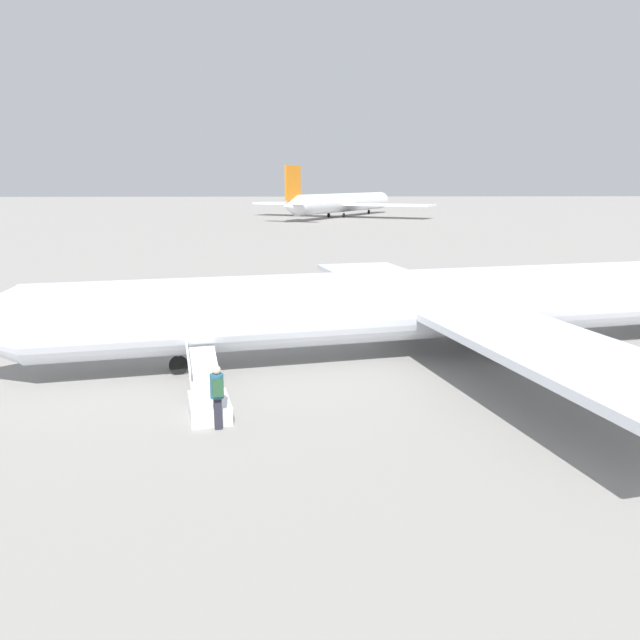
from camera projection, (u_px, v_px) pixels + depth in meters
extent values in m
plane|color=gray|center=(419.00, 356.00, 23.50)|extent=(600.00, 600.00, 0.00)
cylinder|color=silver|center=(421.00, 304.00, 23.07)|extent=(27.24, 8.11, 2.59)
cube|color=silver|center=(574.00, 356.00, 16.81)|extent=(6.39, 12.06, 0.26)
cube|color=silver|center=(388.00, 280.00, 30.09)|extent=(6.39, 12.06, 0.26)
cylinder|color=black|center=(179.00, 365.00, 21.23)|extent=(0.66, 0.29, 0.64)
cylinder|color=gray|center=(178.00, 353.00, 21.14)|extent=(0.12, 0.12, 0.20)
cylinder|color=black|center=(501.00, 351.00, 23.01)|extent=(0.66, 0.29, 0.64)
cylinder|color=gray|center=(502.00, 340.00, 22.92)|extent=(0.12, 0.12, 0.20)
cylinder|color=black|center=(470.00, 337.00, 25.21)|extent=(0.66, 0.29, 0.64)
cylinder|color=gray|center=(471.00, 326.00, 25.12)|extent=(0.12, 0.12, 0.20)
cylinder|color=silver|center=(345.00, 202.00, 122.61)|extent=(22.34, 36.10, 3.56)
cone|color=silver|center=(384.00, 200.00, 141.56)|extent=(4.96, 5.12, 3.49)
cone|color=silver|center=(290.00, 206.00, 103.35)|extent=(5.30, 5.74, 3.49)
cube|color=orange|center=(293.00, 183.00, 103.36)|extent=(2.68, 4.49, 5.69)
cube|color=silver|center=(292.00, 204.00, 103.64)|extent=(9.74, 6.73, 0.18)
cube|color=silver|center=(295.00, 203.00, 125.30)|extent=(17.21, 13.05, 0.36)
cube|color=silver|center=(389.00, 205.00, 116.59)|extent=(17.21, 13.05, 0.36)
cylinder|color=black|center=(369.00, 212.00, 134.31)|extent=(0.62, 0.88, 0.88)
cylinder|color=gray|center=(369.00, 209.00, 134.19)|extent=(0.16, 0.16, 0.28)
cylinder|color=black|center=(329.00, 215.00, 120.35)|extent=(0.62, 0.88, 0.88)
cylinder|color=gray|center=(329.00, 212.00, 120.23)|extent=(0.16, 0.16, 0.28)
cylinder|color=black|center=(344.00, 215.00, 118.96)|extent=(0.62, 0.88, 0.88)
cylinder|color=gray|center=(344.00, 212.00, 118.84)|extent=(0.16, 0.16, 0.28)
cube|color=silver|center=(210.00, 408.00, 17.41)|extent=(1.44, 1.99, 0.50)
cube|color=silver|center=(203.00, 368.00, 19.17)|extent=(1.34, 2.37, 0.78)
cube|color=silver|center=(188.00, 353.00, 18.95)|extent=(0.51, 2.18, 0.72)
cube|color=#23232D|center=(218.00, 413.00, 16.52)|extent=(0.25, 0.31, 0.85)
cylinder|color=#265972|center=(217.00, 386.00, 16.36)|extent=(0.36, 0.36, 0.65)
sphere|color=beige|center=(216.00, 370.00, 16.26)|extent=(0.24, 0.24, 0.24)
cube|color=#23472D|center=(218.00, 388.00, 16.09)|extent=(0.31, 0.23, 0.44)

